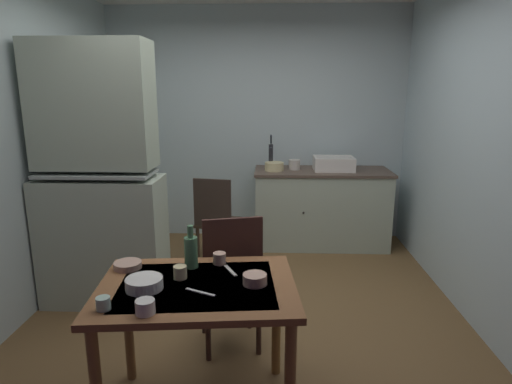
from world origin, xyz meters
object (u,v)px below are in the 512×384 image
Objects in this scene: hutch_cabinet at (99,186)px; mixing_bowl_counter at (274,166)px; teacup_mint at (103,303)px; hand_pump at (271,154)px; serving_bowl_wide at (144,283)px; sink_basin at (334,163)px; dining_table at (198,304)px; chair_by_counter at (216,219)px; glass_bottle at (191,251)px; chair_far_side at (231,282)px.

hutch_cabinet is 10.16× the size of mixing_bowl_counter.
mixing_bowl_counter is at bearing 74.99° from teacup_mint.
teacup_mint is at bearing -103.86° from hand_pump.
sink_basin is at bearing 64.54° from serving_bowl_wide.
sink_basin is at bearing 64.16° from teacup_mint.
hutch_cabinet is 1.66m from dining_table.
hutch_cabinet reaches higher than teacup_mint.
chair_by_counter is at bearing 87.92° from serving_bowl_wide.
teacup_mint is (0.62, -1.56, -0.20)m from hutch_cabinet.
hutch_cabinet reaches higher than serving_bowl_wide.
chair_by_counter is 1.93m from glass_bottle.
hand_pump reaches higher than chair_by_counter.
hand_pump is 2.82m from dining_table.
sink_basin is 2.10× the size of mixing_bowl_counter.
chair_by_counter is 2.42m from teacup_mint.
mixing_bowl_counter is 3.06m from teacup_mint.
hutch_cabinet is 1.98m from mixing_bowl_counter.
dining_table is at bearing -72.63° from glass_bottle.
hand_pump is 1.86× the size of mixing_bowl_counter.
glass_bottle is at bearing 56.66° from serving_bowl_wide.
glass_bottle is at bearing 107.37° from dining_table.
teacup_mint is at bearing -122.14° from glass_bottle.
serving_bowl_wide is 2.86× the size of teacup_mint.
glass_bottle is (-1.14, -2.50, -0.09)m from sink_basin.
hutch_cabinet is at bearing -132.71° from hand_pump.
hutch_cabinet is 11.29× the size of serving_bowl_wide.
chair_by_counter is 3.69× the size of glass_bottle.
chair_by_counter is at bearing 93.30° from glass_bottle.
hutch_cabinet is at bearing 131.59° from glass_bottle.
hutch_cabinet reaches higher than glass_bottle.
mixing_bowl_counter is 1.11× the size of serving_bowl_wide.
chair_far_side is at bearing 78.94° from dining_table.
sink_basin is at bearing 68.61° from dining_table.
chair_by_counter is (-0.55, -0.66, -0.57)m from hand_pump.
chair_by_counter is at bearing 85.06° from teacup_mint.
mixing_bowl_counter reaches higher than teacup_mint.
dining_table is 4.40× the size of glass_bottle.
serving_bowl_wide is at bearing -167.00° from dining_table.
chair_far_side reaches higher than chair_by_counter.
chair_far_side is at bearing -97.91° from mixing_bowl_counter.
chair_far_side is (1.12, -0.68, -0.49)m from hutch_cabinet.
glass_bottle is at bearing -116.74° from chair_far_side.
glass_bottle is (0.19, 0.29, 0.07)m from serving_bowl_wide.
mixing_bowl_counter is 3.17× the size of teacup_mint.
hand_pump is 0.43× the size of chair_by_counter.
hutch_cabinet is 1.28m from chair_by_counter.
sink_basin is 0.48× the size of chair_by_counter.
sink_basin is 1.13× the size of hand_pump.
hand_pump is at bearing 47.29° from hutch_cabinet.
chair_far_side is at bearing -78.93° from chair_by_counter.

